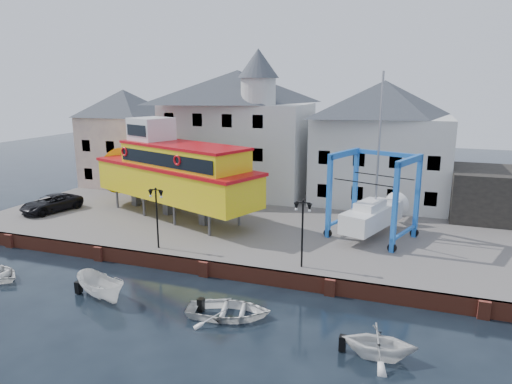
% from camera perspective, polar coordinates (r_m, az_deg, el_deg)
% --- Properties ---
extents(ground, '(140.00, 140.00, 0.00)m').
position_cam_1_polar(ground, '(29.56, -6.47, -10.40)').
color(ground, black).
rests_on(ground, ground).
extents(hardstanding, '(44.00, 22.00, 1.00)m').
position_cam_1_polar(hardstanding, '(38.95, 0.58, -3.62)').
color(hardstanding, '#5F5C5A').
rests_on(hardstanding, ground).
extents(quay_wall, '(44.00, 0.47, 1.00)m').
position_cam_1_polar(quay_wall, '(29.45, -6.41, -9.43)').
color(quay_wall, brown).
rests_on(quay_wall, ground).
extents(building_pink, '(8.00, 7.00, 10.30)m').
position_cam_1_polar(building_pink, '(52.16, -15.95, 6.54)').
color(building_pink, '#BB9692').
rests_on(building_pink, hardstanding).
extents(building_white_main, '(14.00, 8.30, 14.00)m').
position_cam_1_polar(building_white_main, '(46.10, -2.18, 7.70)').
color(building_white_main, silver).
rests_on(building_white_main, hardstanding).
extents(building_white_right, '(12.00, 8.00, 11.20)m').
position_cam_1_polar(building_white_right, '(43.68, 15.41, 5.94)').
color(building_white_right, silver).
rests_on(building_white_right, hardstanding).
extents(shed_dark, '(8.00, 7.00, 4.00)m').
position_cam_1_polar(shed_dark, '(42.76, 28.35, -0.25)').
color(shed_dark, black).
rests_on(shed_dark, hardstanding).
extents(lamp_post_left, '(1.12, 0.32, 4.20)m').
position_cam_1_polar(lamp_post_left, '(31.06, -12.36, -1.30)').
color(lamp_post_left, black).
rests_on(lamp_post_left, hardstanding).
extents(lamp_post_right, '(1.12, 0.32, 4.20)m').
position_cam_1_polar(lamp_post_right, '(27.27, 5.86, -3.10)').
color(lamp_post_right, black).
rests_on(lamp_post_right, hardstanding).
extents(tour_boat, '(18.96, 10.89, 8.11)m').
position_cam_1_polar(tour_boat, '(38.90, -11.16, 2.67)').
color(tour_boat, '#59595E').
rests_on(tour_boat, hardstanding).
extents(travel_lift, '(6.58, 7.99, 11.74)m').
position_cam_1_polar(travel_lift, '(34.48, 14.83, -2.06)').
color(travel_lift, '#1C79BB').
rests_on(travel_lift, hardstanding).
extents(van, '(3.72, 5.66, 1.45)m').
position_cam_1_polar(van, '(43.63, -24.21, -1.29)').
color(van, black).
rests_on(van, hardstanding).
extents(motorboat_a, '(4.25, 2.84, 1.54)m').
position_cam_1_polar(motorboat_a, '(28.07, -18.69, -12.40)').
color(motorboat_a, white).
rests_on(motorboat_a, ground).
extents(motorboat_b, '(5.02, 4.08, 0.92)m').
position_cam_1_polar(motorboat_b, '(24.79, -3.44, -15.26)').
color(motorboat_b, white).
rests_on(motorboat_b, ground).
extents(motorboat_c, '(3.42, 3.00, 1.72)m').
position_cam_1_polar(motorboat_c, '(22.25, 15.02, -19.37)').
color(motorboat_c, white).
rests_on(motorboat_c, ground).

